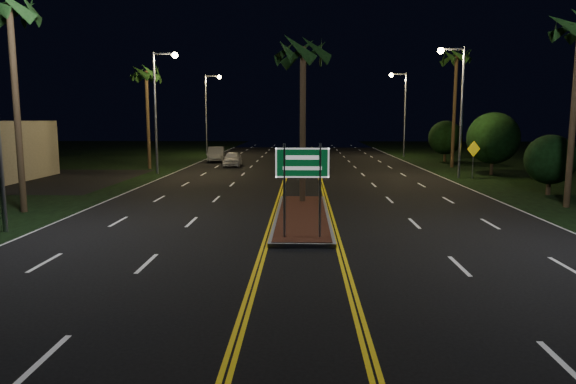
{
  "coord_description": "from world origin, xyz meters",
  "views": [
    {
      "loc": [
        0.03,
        -14.3,
        4.17
      ],
      "look_at": [
        -0.44,
        1.49,
        1.9
      ],
      "focal_mm": 32.0,
      "sensor_mm": 36.0,
      "label": 1
    }
  ],
  "objects_px": {
    "streetlight_left_near": "(4,76)",
    "car_far": "(216,153)",
    "palm_median": "(303,52)",
    "palm_left_near": "(9,11)",
    "palm_left_far": "(146,74)",
    "highway_sign": "(302,172)",
    "shrub_far": "(445,137)",
    "streetlight_right_far": "(402,104)",
    "shrub_mid": "(493,138)",
    "median_island": "(302,216)",
    "streetlight_left_mid": "(160,98)",
    "palm_right_far": "(457,58)",
    "streetlight_left_far": "(209,105)",
    "shrub_near": "(550,160)",
    "car_near": "(232,157)",
    "warning_sign": "(473,154)",
    "streetlight_right_mid": "(457,97)"
  },
  "relations": [
    {
      "from": "median_island",
      "to": "car_far",
      "type": "distance_m",
      "value": 29.88
    },
    {
      "from": "shrub_mid",
      "to": "car_far",
      "type": "xyz_separation_m",
      "value": [
        -22.51,
        11.63,
        -1.9
      ]
    },
    {
      "from": "streetlight_left_near",
      "to": "palm_median",
      "type": "bearing_deg",
      "value": 31.49
    },
    {
      "from": "shrub_near",
      "to": "shrub_mid",
      "type": "bearing_deg",
      "value": 87.14
    },
    {
      "from": "streetlight_right_far",
      "to": "shrub_mid",
      "type": "relative_size",
      "value": 1.95
    },
    {
      "from": "shrub_far",
      "to": "warning_sign",
      "type": "height_order",
      "value": "shrub_far"
    },
    {
      "from": "palm_left_far",
      "to": "shrub_near",
      "type": "distance_m",
      "value": 30.35
    },
    {
      "from": "streetlight_left_mid",
      "to": "streetlight_right_mid",
      "type": "height_order",
      "value": "same"
    },
    {
      "from": "streetlight_right_mid",
      "to": "warning_sign",
      "type": "bearing_deg",
      "value": -16.19
    },
    {
      "from": "palm_right_far",
      "to": "car_near",
      "type": "xyz_separation_m",
      "value": [
        -19.02,
        0.72,
        -8.4
      ]
    },
    {
      "from": "warning_sign",
      "to": "palm_left_far",
      "type": "bearing_deg",
      "value": 142.53
    },
    {
      "from": "streetlight_left_far",
      "to": "streetlight_right_mid",
      "type": "relative_size",
      "value": 1.0
    },
    {
      "from": "streetlight_left_near",
      "to": "car_far",
      "type": "height_order",
      "value": "streetlight_left_near"
    },
    {
      "from": "palm_left_near",
      "to": "shrub_far",
      "type": "height_order",
      "value": "palm_left_near"
    },
    {
      "from": "streetlight_left_mid",
      "to": "shrub_far",
      "type": "bearing_deg",
      "value": 26.18
    },
    {
      "from": "median_island",
      "to": "highway_sign",
      "type": "height_order",
      "value": "highway_sign"
    },
    {
      "from": "streetlight_right_mid",
      "to": "palm_left_near",
      "type": "height_order",
      "value": "palm_left_near"
    },
    {
      "from": "palm_left_far",
      "to": "car_near",
      "type": "relative_size",
      "value": 1.96
    },
    {
      "from": "streetlight_left_far",
      "to": "car_far",
      "type": "distance_m",
      "value": 9.89
    },
    {
      "from": "palm_left_near",
      "to": "palm_left_far",
      "type": "distance_m",
      "value": 20.02
    },
    {
      "from": "palm_left_far",
      "to": "shrub_far",
      "type": "relative_size",
      "value": 2.22
    },
    {
      "from": "highway_sign",
      "to": "shrub_far",
      "type": "distance_m",
      "value": 35.96
    },
    {
      "from": "streetlight_left_mid",
      "to": "palm_median",
      "type": "height_order",
      "value": "streetlight_left_mid"
    },
    {
      "from": "streetlight_left_mid",
      "to": "car_near",
      "type": "bearing_deg",
      "value": 56.85
    },
    {
      "from": "streetlight_right_mid",
      "to": "car_far",
      "type": "xyz_separation_m",
      "value": [
        -19.12,
        13.63,
        -4.83
      ]
    },
    {
      "from": "streetlight_left_far",
      "to": "car_near",
      "type": "bearing_deg",
      "value": -71.7
    },
    {
      "from": "palm_median",
      "to": "palm_left_near",
      "type": "relative_size",
      "value": 0.85
    },
    {
      "from": "streetlight_left_mid",
      "to": "palm_median",
      "type": "xyz_separation_m",
      "value": [
        10.61,
        -13.5,
        1.62
      ]
    },
    {
      "from": "palm_right_far",
      "to": "shrub_far",
      "type": "bearing_deg",
      "value": 80.54
    },
    {
      "from": "streetlight_left_near",
      "to": "warning_sign",
      "type": "relative_size",
      "value": 3.43
    },
    {
      "from": "streetlight_left_mid",
      "to": "palm_left_far",
      "type": "distance_m",
      "value": 5.01
    },
    {
      "from": "median_island",
      "to": "warning_sign",
      "type": "height_order",
      "value": "warning_sign"
    },
    {
      "from": "shrub_far",
      "to": "shrub_mid",
      "type": "bearing_deg",
      "value": -89.05
    },
    {
      "from": "streetlight_left_far",
      "to": "shrub_mid",
      "type": "distance_m",
      "value": 31.85
    },
    {
      "from": "palm_left_far",
      "to": "car_far",
      "type": "bearing_deg",
      "value": 60.63
    },
    {
      "from": "palm_left_near",
      "to": "warning_sign",
      "type": "height_order",
      "value": "palm_left_near"
    },
    {
      "from": "streetlight_right_far",
      "to": "median_island",
      "type": "bearing_deg",
      "value": -106.87
    },
    {
      "from": "palm_median",
      "to": "palm_left_near",
      "type": "distance_m",
      "value": 12.82
    },
    {
      "from": "palm_median",
      "to": "car_near",
      "type": "distance_m",
      "value": 22.14
    },
    {
      "from": "streetlight_left_far",
      "to": "palm_left_far",
      "type": "xyz_separation_m",
      "value": [
        -2.19,
        -16.0,
        2.09
      ]
    },
    {
      "from": "shrub_far",
      "to": "car_far",
      "type": "xyz_separation_m",
      "value": [
        -22.31,
        -0.37,
        -1.51
      ]
    },
    {
      "from": "streetlight_left_mid",
      "to": "shrub_mid",
      "type": "bearing_deg",
      "value": 0.0
    },
    {
      "from": "palm_left_near",
      "to": "palm_right_far",
      "type": "height_order",
      "value": "palm_right_far"
    },
    {
      "from": "median_island",
      "to": "car_far",
      "type": "bearing_deg",
      "value": 106.55
    },
    {
      "from": "streetlight_right_far",
      "to": "car_near",
      "type": "relative_size",
      "value": 2.0
    },
    {
      "from": "shrub_mid",
      "to": "warning_sign",
      "type": "xyz_separation_m",
      "value": [
        -2.16,
        -2.36,
        -1.01
      ]
    },
    {
      "from": "streetlight_right_far",
      "to": "car_far",
      "type": "distance_m",
      "value": 20.73
    },
    {
      "from": "streetlight_right_far",
      "to": "shrub_mid",
      "type": "height_order",
      "value": "streetlight_right_far"
    },
    {
      "from": "palm_median",
      "to": "car_far",
      "type": "relative_size",
      "value": 1.68
    },
    {
      "from": "car_far",
      "to": "median_island",
      "type": "bearing_deg",
      "value": -80.53
    }
  ]
}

